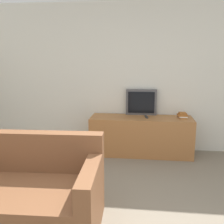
# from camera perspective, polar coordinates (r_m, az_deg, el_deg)

# --- Properties ---
(wall_back) EXTENTS (9.00, 0.06, 2.60)m
(wall_back) POSITION_cam_1_polar(r_m,az_deg,el_deg) (4.71, 4.67, 7.46)
(wall_back) COLOR silver
(wall_back) RESTS_ON ground_plane
(tv_stand) EXTENTS (1.73, 0.54, 0.65)m
(tv_stand) POSITION_cam_1_polar(r_m,az_deg,el_deg) (4.57, 6.31, -5.15)
(tv_stand) COLOR #9E6638
(tv_stand) RESTS_ON ground_plane
(television) EXTENTS (0.54, 0.09, 0.45)m
(television) POSITION_cam_1_polar(r_m,az_deg,el_deg) (4.66, 6.38, 2.16)
(television) COLOR #4C4C51
(television) RESTS_ON tv_stand
(couch) EXTENTS (1.77, 0.98, 0.88)m
(couch) POSITION_cam_1_polar(r_m,az_deg,el_deg) (2.86, -21.07, -17.15)
(couch) COLOR brown
(couch) RESTS_ON ground_plane
(book_stack) EXTENTS (0.17, 0.22, 0.09)m
(book_stack) POSITION_cam_1_polar(r_m,az_deg,el_deg) (4.57, 15.09, -0.72)
(book_stack) COLOR #995623
(book_stack) RESTS_ON tv_stand
(remote_on_stand) EXTENTS (0.06, 0.16, 0.02)m
(remote_on_stand) POSITION_cam_1_polar(r_m,az_deg,el_deg) (4.48, 7.49, -1.05)
(remote_on_stand) COLOR #2D2D2D
(remote_on_stand) RESTS_ON tv_stand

